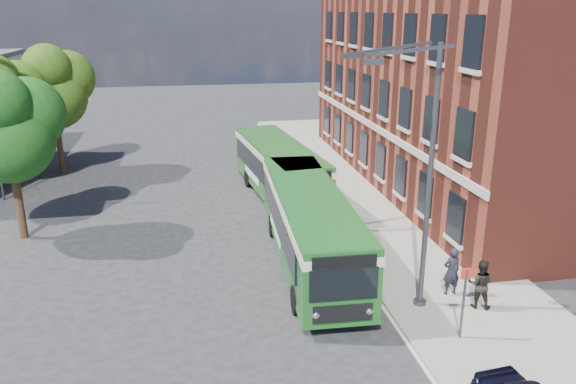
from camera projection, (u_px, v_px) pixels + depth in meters
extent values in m
plane|color=#242427|center=(264.00, 293.00, 20.59)|extent=(120.00, 120.00, 0.00)
cube|color=gray|center=(375.00, 208.00, 29.24)|extent=(6.00, 48.00, 0.15)
cube|color=beige|center=(319.00, 212.00, 28.74)|extent=(0.12, 48.00, 0.01)
cube|color=maroon|center=(474.00, 81.00, 32.33)|extent=(12.00, 26.00, 12.00)
cube|color=beige|center=(372.00, 125.00, 32.05)|extent=(0.12, 26.00, 0.35)
cylinder|color=#3D3F42|center=(420.00, 304.00, 19.56)|extent=(0.44, 0.44, 0.30)
cylinder|color=#3D3F42|center=(429.00, 185.00, 18.21)|extent=(0.18, 0.18, 9.00)
cube|color=#3D3F42|center=(409.00, 51.00, 16.10)|extent=(2.58, 0.46, 0.37)
cube|color=#3D3F42|center=(394.00, 48.00, 17.22)|extent=(2.58, 0.46, 0.37)
cube|color=#3D3F42|center=(373.00, 62.00, 15.52)|extent=(0.55, 0.22, 0.16)
cube|color=#3D3F42|center=(351.00, 56.00, 17.54)|extent=(0.55, 0.22, 0.16)
cylinder|color=#3D3F42|center=(463.00, 306.00, 17.23)|extent=(0.08, 0.08, 2.50)
cube|color=red|center=(466.00, 274.00, 16.89)|extent=(0.35, 0.04, 0.35)
cube|color=#1C5A1F|center=(310.00, 222.00, 22.61)|extent=(2.94, 11.62, 2.45)
cube|color=#1C5A1F|center=(309.00, 251.00, 23.01)|extent=(2.98, 11.66, 0.14)
cube|color=black|center=(277.00, 218.00, 22.68)|extent=(0.45, 9.73, 1.10)
cube|color=black|center=(339.00, 215.00, 23.02)|extent=(0.45, 9.73, 1.10)
cube|color=#ECE8C2|center=(310.00, 202.00, 22.35)|extent=(3.00, 11.69, 0.32)
cube|color=#1C5A1F|center=(310.00, 194.00, 22.24)|extent=(2.84, 11.52, 0.12)
cube|color=black|center=(344.00, 284.00, 17.10)|extent=(2.15, 0.16, 1.05)
cube|color=black|center=(345.00, 262.00, 16.86)|extent=(2.00, 0.16, 0.38)
cube|color=black|center=(343.00, 313.00, 17.40)|extent=(1.90, 0.15, 0.55)
sphere|color=silver|center=(316.00, 315.00, 17.31)|extent=(0.26, 0.26, 0.26)
sphere|color=silver|center=(369.00, 311.00, 17.54)|extent=(0.26, 0.26, 0.26)
cube|color=black|center=(289.00, 176.00, 27.99)|extent=(2.00, 0.16, 0.90)
cube|color=white|center=(275.00, 229.00, 23.57)|extent=(0.16, 3.20, 0.45)
cylinder|color=black|center=(296.00, 300.00, 19.12)|extent=(0.32, 1.01, 1.00)
cylinder|color=black|center=(363.00, 295.00, 19.43)|extent=(0.32, 1.01, 1.00)
cylinder|color=black|center=(273.00, 226.00, 25.64)|extent=(0.32, 1.01, 1.00)
cylinder|color=black|center=(323.00, 223.00, 25.96)|extent=(0.32, 1.01, 1.00)
cube|color=#265A20|center=(279.00, 166.00, 30.53)|extent=(3.69, 10.69, 2.45)
cube|color=#265A20|center=(279.00, 189.00, 30.93)|extent=(3.73, 10.73, 0.14)
cube|color=black|center=(255.00, 165.00, 30.41)|extent=(1.08, 8.62, 1.10)
cube|color=black|center=(299.00, 161.00, 31.12)|extent=(1.08, 8.62, 1.10)
cube|color=beige|center=(279.00, 152.00, 30.27)|extent=(3.76, 10.76, 0.32)
cube|color=#265A20|center=(279.00, 145.00, 30.16)|extent=(3.58, 10.58, 0.12)
cube|color=black|center=(311.00, 192.00, 25.69)|extent=(2.14, 0.33, 1.05)
cube|color=black|center=(311.00, 176.00, 25.45)|extent=(2.00, 0.31, 0.38)
cube|color=black|center=(310.00, 213.00, 25.99)|extent=(1.90, 0.30, 0.55)
sphere|color=silver|center=(293.00, 214.00, 25.77)|extent=(0.26, 0.26, 0.26)
sphere|color=silver|center=(327.00, 211.00, 26.24)|extent=(0.26, 0.26, 0.26)
cube|color=black|center=(256.00, 142.00, 35.25)|extent=(2.00, 0.31, 0.90)
cube|color=white|center=(252.00, 174.00, 31.28)|extent=(0.41, 3.18, 0.45)
cylinder|color=black|center=(275.00, 211.00, 27.48)|extent=(0.39, 1.03, 1.00)
cylinder|color=black|center=(320.00, 207.00, 28.13)|extent=(0.39, 1.03, 1.00)
cylinder|color=black|center=(248.00, 178.00, 32.82)|extent=(0.39, 1.03, 1.00)
cylinder|color=black|center=(286.00, 175.00, 33.47)|extent=(0.39, 1.03, 1.00)
imported|color=black|center=(452.00, 271.00, 19.98)|extent=(0.69, 0.48, 1.79)
imported|color=black|center=(480.00, 284.00, 19.10)|extent=(1.06, 0.98, 1.74)
cylinder|color=#362213|center=(19.00, 204.00, 25.11)|extent=(0.36, 0.36, 3.26)
sphere|color=#174714|center=(9.00, 139.00, 24.19)|extent=(3.85, 3.85, 3.85)
sphere|color=#174714|center=(27.00, 114.00, 24.57)|extent=(3.26, 3.26, 3.26)
cylinder|color=#362213|center=(11.00, 160.00, 32.34)|extent=(0.36, 0.36, 3.28)
sphere|color=#2D5010|center=(2.00, 109.00, 31.41)|extent=(3.88, 3.88, 3.88)
sphere|color=#2D5010|center=(17.00, 89.00, 31.79)|extent=(3.28, 3.28, 3.28)
cylinder|color=#362213|center=(60.00, 146.00, 35.26)|extent=(0.36, 0.36, 3.44)
sphere|color=#2C4B12|center=(53.00, 96.00, 34.29)|extent=(4.06, 4.06, 4.06)
sphere|color=#2C4B12|center=(67.00, 78.00, 34.69)|extent=(3.44, 3.44, 3.44)
sphere|color=#2C4B12|center=(38.00, 88.00, 33.47)|extent=(3.12, 3.12, 3.12)
sphere|color=#2C4B12|center=(47.00, 68.00, 33.00)|extent=(2.81, 2.81, 2.81)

